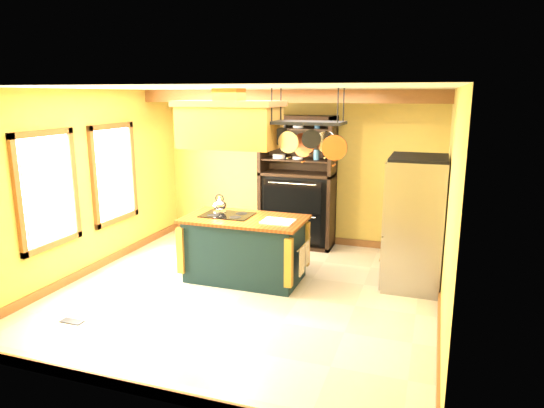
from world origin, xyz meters
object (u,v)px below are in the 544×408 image
Objects in this scene: range_hood at (230,123)px; pot_rack at (308,132)px; kitchen_island at (245,248)px; refrigerator at (414,225)px; hutch at (298,196)px.

range_hood is 1.12m from pot_rack.
refrigerator is at bearing 13.42° from kitchen_island.
pot_rack is at bearing -158.48° from refrigerator.
refrigerator is 0.78× the size of hutch.
pot_rack is 2.33m from hutch.
kitchen_island is 2.38m from refrigerator.
hutch is (-2.03, 1.30, 0.01)m from refrigerator.
range_hood is at bearing -179.64° from kitchen_island.
refrigerator is at bearing -32.74° from hutch.
hutch is at bearing 76.04° from range_hood.
range_hood is at bearing -103.96° from hutch.
pot_rack reaches higher than hutch.
kitchen_island is 1.78m from range_hood.
refrigerator is at bearing 12.28° from range_hood.
hutch reaches higher than refrigerator.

